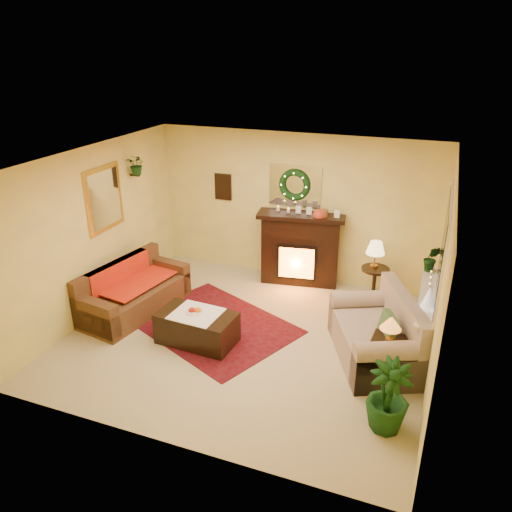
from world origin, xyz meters
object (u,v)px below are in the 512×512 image
(fireplace, at_px, (300,253))
(coffee_table, at_px, (197,329))
(end_table_square, at_px, (388,360))
(side_table_round, at_px, (374,283))
(sofa, at_px, (134,287))
(loveseat, at_px, (375,331))

(fireplace, bearing_deg, coffee_table, -117.72)
(end_table_square, bearing_deg, side_table_round, 103.29)
(side_table_round, xyz_separation_m, coffee_table, (-2.16, -2.16, -0.12))
(end_table_square, bearing_deg, sofa, 174.89)
(fireplace, xyz_separation_m, end_table_square, (1.83, -2.30, -0.28))
(loveseat, xyz_separation_m, coffee_table, (-2.41, -0.50, -0.21))
(fireplace, height_order, coffee_table, fireplace)
(side_table_round, bearing_deg, fireplace, 169.44)
(fireplace, bearing_deg, end_table_square, -60.58)
(sofa, height_order, coffee_table, sofa)
(end_table_square, bearing_deg, loveseat, 120.81)
(sofa, bearing_deg, loveseat, 10.05)
(side_table_round, height_order, end_table_square, side_table_round)
(sofa, distance_m, end_table_square, 3.99)
(loveseat, height_order, end_table_square, loveseat)
(sofa, relative_size, fireplace, 1.39)
(fireplace, height_order, side_table_round, fireplace)
(coffee_table, bearing_deg, side_table_round, 48.61)
(fireplace, xyz_separation_m, side_table_round, (1.34, -0.25, -0.23))
(end_table_square, height_order, coffee_table, end_table_square)
(fireplace, bearing_deg, loveseat, -59.19)
(loveseat, bearing_deg, coffee_table, 166.82)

